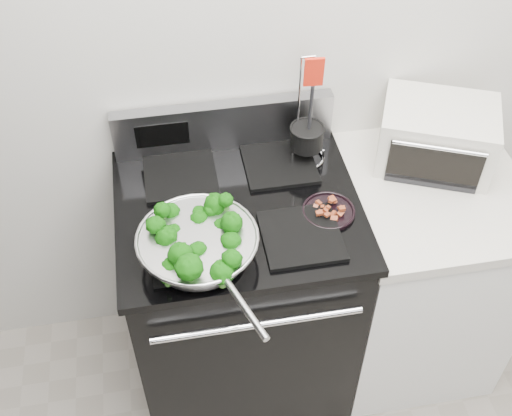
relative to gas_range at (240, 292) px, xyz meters
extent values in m
cube|color=silver|center=(0.30, 0.34, 0.86)|extent=(4.00, 0.02, 2.70)
cube|color=black|center=(0.00, 0.00, -0.03)|extent=(0.76, 0.66, 0.92)
cube|color=black|center=(0.00, 0.00, 0.45)|extent=(0.79, 0.69, 0.03)
cube|color=#99999E|center=(0.00, 0.30, 0.55)|extent=(0.76, 0.05, 0.18)
cube|color=black|center=(-0.17, -0.17, 0.47)|extent=(0.24, 0.24, 0.01)
cube|color=black|center=(0.17, -0.17, 0.47)|extent=(0.24, 0.24, 0.01)
cube|color=black|center=(-0.17, 0.17, 0.47)|extent=(0.24, 0.24, 0.01)
cube|color=black|center=(0.17, 0.17, 0.47)|extent=(0.24, 0.24, 0.01)
cube|color=white|center=(0.68, 0.00, -0.05)|extent=(0.60, 0.66, 0.88)
cube|color=beige|center=(0.68, 0.00, 0.41)|extent=(0.62, 0.68, 0.04)
torus|color=silver|center=(-0.15, -0.20, 0.55)|extent=(0.36, 0.36, 0.01)
cylinder|color=silver|center=(-0.05, -0.46, 0.54)|extent=(0.09, 0.21, 0.02)
cylinder|color=black|center=(0.28, -0.09, 0.47)|extent=(0.17, 0.17, 0.01)
cylinder|color=black|center=(0.27, 0.18, 0.56)|extent=(0.11, 0.11, 0.08)
cylinder|color=black|center=(0.27, 0.18, 0.65)|extent=(0.01, 0.01, 0.25)
cube|color=red|center=(0.27, 0.18, 0.82)|extent=(0.06, 0.01, 0.10)
cube|color=silver|center=(0.71, 0.13, 0.54)|extent=(0.46, 0.41, 0.22)
cube|color=black|center=(0.71, -0.01, 0.53)|extent=(0.28, 0.13, 0.15)
camera|label=1|loc=(-0.20, -1.44, 1.93)|focal=45.00mm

